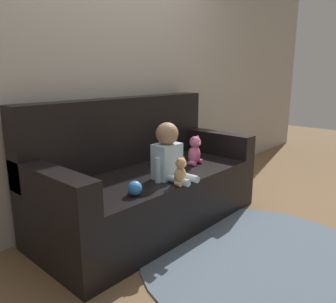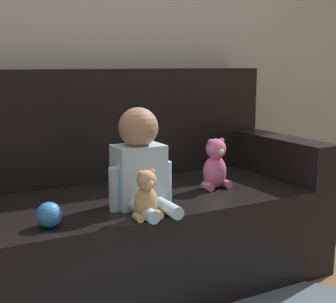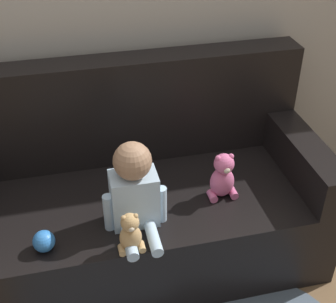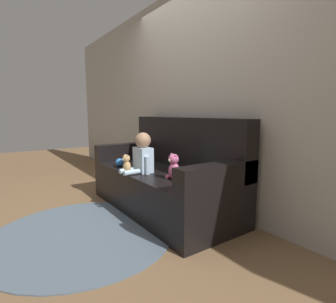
{
  "view_description": "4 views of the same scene",
  "coord_description": "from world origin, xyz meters",
  "px_view_note": "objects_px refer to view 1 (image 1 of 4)",
  "views": [
    {
      "loc": [
        -1.81,
        -1.81,
        1.24
      ],
      "look_at": [
        0.2,
        -0.01,
        0.59
      ],
      "focal_mm": 35.0,
      "sensor_mm": 36.0,
      "label": 1
    },
    {
      "loc": [
        -0.85,
        -1.99,
        1.07
      ],
      "look_at": [
        0.16,
        -0.1,
        0.66
      ],
      "focal_mm": 50.0,
      "sensor_mm": 36.0,
      "label": 2
    },
    {
      "loc": [
        -0.26,
        -1.82,
        1.96
      ],
      "look_at": [
        0.16,
        -0.05,
        0.71
      ],
      "focal_mm": 50.0,
      "sensor_mm": 36.0,
      "label": 3
    },
    {
      "loc": [
        2.39,
        -1.57,
        1.09
      ],
      "look_at": [
        0.14,
        -0.01,
        0.68
      ],
      "focal_mm": 28.0,
      "sensor_mm": 36.0,
      "label": 4
    }
  ],
  "objects_px": {
    "couch": "(146,182)",
    "teddy_bear_brown": "(181,172)",
    "plush_toy_side": "(195,151)",
    "person_baby": "(168,154)",
    "toy_ball": "(135,188)"
  },
  "relations": [
    {
      "from": "couch",
      "to": "plush_toy_side",
      "type": "distance_m",
      "value": 0.51
    },
    {
      "from": "teddy_bear_brown",
      "to": "plush_toy_side",
      "type": "bearing_deg",
      "value": 27.03
    },
    {
      "from": "couch",
      "to": "person_baby",
      "type": "xyz_separation_m",
      "value": [
        -0.04,
        -0.29,
        0.3
      ]
    },
    {
      "from": "plush_toy_side",
      "to": "toy_ball",
      "type": "distance_m",
      "value": 0.88
    },
    {
      "from": "couch",
      "to": "toy_ball",
      "type": "height_order",
      "value": "couch"
    },
    {
      "from": "couch",
      "to": "teddy_bear_brown",
      "type": "height_order",
      "value": "couch"
    },
    {
      "from": "toy_ball",
      "to": "couch",
      "type": "bearing_deg",
      "value": 39.07
    },
    {
      "from": "person_baby",
      "to": "plush_toy_side",
      "type": "xyz_separation_m",
      "value": [
        0.45,
        0.09,
        -0.08
      ]
    },
    {
      "from": "person_baby",
      "to": "plush_toy_side",
      "type": "height_order",
      "value": "person_baby"
    },
    {
      "from": "couch",
      "to": "toy_ball",
      "type": "relative_size",
      "value": 19.72
    },
    {
      "from": "teddy_bear_brown",
      "to": "plush_toy_side",
      "type": "xyz_separation_m",
      "value": [
        0.5,
        0.25,
        0.02
      ]
    },
    {
      "from": "couch",
      "to": "teddy_bear_brown",
      "type": "distance_m",
      "value": 0.5
    },
    {
      "from": "couch",
      "to": "teddy_bear_brown",
      "type": "xyz_separation_m",
      "value": [
        -0.08,
        -0.45,
        0.2
      ]
    },
    {
      "from": "couch",
      "to": "plush_toy_side",
      "type": "relative_size",
      "value": 7.66
    },
    {
      "from": "plush_toy_side",
      "to": "person_baby",
      "type": "bearing_deg",
      "value": -168.34
    }
  ]
}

